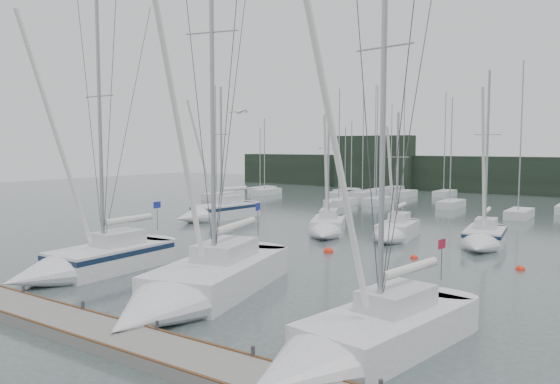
{
  "coord_description": "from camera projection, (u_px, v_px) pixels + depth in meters",
  "views": [
    {
      "loc": [
        15.38,
        -16.23,
        6.49
      ],
      "look_at": [
        0.7,
        5.0,
        4.29
      ],
      "focal_mm": 35.0,
      "sensor_mm": 36.0,
      "label": 1
    }
  ],
  "objects": [
    {
      "name": "sailboat_mid_b",
      "position": [
        327.0,
        228.0,
        39.43
      ],
      "size": [
        4.91,
        7.22,
        10.5
      ],
      "rotation": [
        0.0,
        0.0,
        0.43
      ],
      "color": "silver",
      "rests_on": "ground"
    },
    {
      "name": "sailboat_near_right",
      "position": [
        350.0,
        346.0,
        16.2
      ],
      "size": [
        4.45,
        9.93,
        16.03
      ],
      "rotation": [
        0.0,
        0.0,
        -0.17
      ],
      "color": "silver",
      "rests_on": "ground"
    },
    {
      "name": "seagull",
      "position": [
        239.0,
        112.0,
        24.87
      ],
      "size": [
        0.98,
        0.44,
        0.19
      ],
      "rotation": [
        0.0,
        0.0,
        -0.07
      ],
      "color": "white",
      "rests_on": "ground"
    },
    {
      "name": "dock",
      "position": [
        95.0,
        332.0,
        18.45
      ],
      "size": [
        24.0,
        2.0,
        0.4
      ],
      "primitive_type": "cube",
      "color": "slate",
      "rests_on": "ground"
    },
    {
      "name": "sailboat_near_left",
      "position": [
        83.0,
        264.0,
        27.17
      ],
      "size": [
        3.25,
        9.59,
        15.18
      ],
      "rotation": [
        0.0,
        0.0,
        0.03
      ],
      "color": "silver",
      "rests_on": "ground"
    },
    {
      "name": "buoy_b",
      "position": [
        414.0,
        258.0,
        31.43
      ],
      "size": [
        0.46,
        0.46,
        0.46
      ],
      "primitive_type": "sphere",
      "color": "red",
      "rests_on": "ground"
    },
    {
      "name": "sailboat_mid_c",
      "position": [
        393.0,
        233.0,
        37.49
      ],
      "size": [
        3.14,
        6.88,
        9.46
      ],
      "rotation": [
        0.0,
        0.0,
        0.15
      ],
      "color": "silver",
      "rests_on": "ground"
    },
    {
      "name": "ground",
      "position": [
        198.0,
        303.0,
        22.57
      ],
      "size": [
        160.0,
        160.0,
        0.0
      ],
      "primitive_type": "plane",
      "color": "#404E4B",
      "rests_on": "ground"
    },
    {
      "name": "mast_forest",
      "position": [
        389.0,
        197.0,
        64.36
      ],
      "size": [
        41.55,
        25.87,
        14.41
      ],
      "color": "silver",
      "rests_on": "ground"
    },
    {
      "name": "sailboat_mid_d",
      "position": [
        483.0,
        239.0,
        34.69
      ],
      "size": [
        3.22,
        6.99,
        12.04
      ],
      "rotation": [
        0.0,
        0.0,
        0.14
      ],
      "color": "silver",
      "rests_on": "ground"
    },
    {
      "name": "buoy_d",
      "position": [
        520.0,
        270.0,
        28.53
      ],
      "size": [
        0.48,
        0.48,
        0.48
      ],
      "primitive_type": "sphere",
      "color": "red",
      "rests_on": "ground"
    },
    {
      "name": "far_building_left",
      "position": [
        374.0,
        162.0,
        82.74
      ],
      "size": [
        12.0,
        3.0,
        8.0
      ],
      "primitive_type": "cube",
      "color": "black",
      "rests_on": "ground"
    },
    {
      "name": "sailboat_near_center",
      "position": [
        191.0,
        290.0,
        22.27
      ],
      "size": [
        6.32,
        12.52,
        19.25
      ],
      "rotation": [
        0.0,
        0.0,
        0.25
      ],
      "color": "silver",
      "rests_on": "ground"
    },
    {
      "name": "buoy_a",
      "position": [
        328.0,
        252.0,
        33.26
      ],
      "size": [
        0.62,
        0.62,
        0.62
      ],
      "primitive_type": "sphere",
      "color": "red",
      "rests_on": "ground"
    },
    {
      "name": "far_treeline",
      "position": [
        517.0,
        175.0,
        73.17
      ],
      "size": [
        90.0,
        4.0,
        5.0
      ],
      "primitive_type": "cube",
      "color": "black",
      "rests_on": "ground"
    },
    {
      "name": "buoy_c",
      "position": [
        229.0,
        243.0,
        36.48
      ],
      "size": [
        0.57,
        0.57,
        0.57
      ],
      "primitive_type": "sphere",
      "color": "red",
      "rests_on": "ground"
    },
    {
      "name": "sailboat_mid_a",
      "position": [
        213.0,
        213.0,
        47.75
      ],
      "size": [
        3.44,
        8.84,
        12.47
      ],
      "rotation": [
        0.0,
        0.0,
        -0.09
      ],
      "color": "silver",
      "rests_on": "ground"
    }
  ]
}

